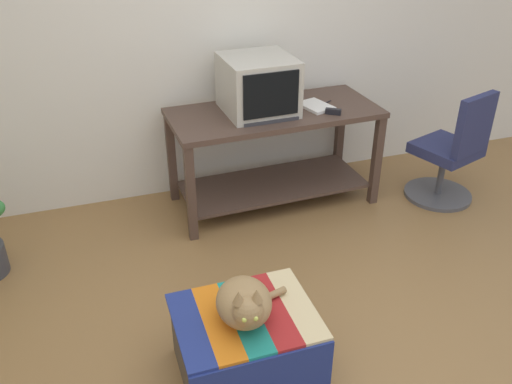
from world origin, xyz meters
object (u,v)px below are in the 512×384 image
at_px(keyboard, 268,118).
at_px(stapler, 333,111).
at_px(desk, 274,140).
at_px(tv_monitor, 258,85).
at_px(office_chair, 452,155).
at_px(ottoman_with_blanket, 246,344).
at_px(book, 316,106).
at_px(cat, 245,303).

bearing_deg(keyboard, stapler, -7.18).
relative_size(desk, tv_monitor, 2.93).
height_order(desk, office_chair, office_chair).
distance_m(tv_monitor, office_chair, 1.57).
xyz_separation_m(keyboard, stapler, (0.47, -0.05, 0.01)).
distance_m(tv_monitor, ottoman_with_blanket, 1.87).
xyz_separation_m(keyboard, ottoman_with_blanket, (-0.62, -1.42, -0.57)).
xyz_separation_m(book, stapler, (0.06, -0.16, 0.01)).
distance_m(ottoman_with_blanket, office_chair, 2.33).
distance_m(desk, ottoman_with_blanket, 1.76).
distance_m(tv_monitor, cat, 1.80).
bearing_deg(desk, keyboard, -125.69).
xyz_separation_m(cat, office_chair, (2.01, 1.19, -0.09)).
relative_size(desk, book, 6.04).
distance_m(desk, tv_monitor, 0.44).
bearing_deg(stapler, ottoman_with_blanket, 176.06).
bearing_deg(book, cat, -138.91).
bearing_deg(desk, stapler, -30.26).
bearing_deg(desk, book, -9.33).
bearing_deg(book, ottoman_with_blanket, -139.15).
xyz_separation_m(desk, book, (0.31, -0.04, 0.25)).
height_order(ottoman_with_blanket, office_chair, office_chair).
bearing_deg(office_chair, tv_monitor, -35.76).
xyz_separation_m(cat, stapler, (1.10, 1.40, 0.29)).
xyz_separation_m(keyboard, office_chair, (1.39, -0.26, -0.38)).
bearing_deg(desk, tv_monitor, 165.49).
height_order(desk, keyboard, keyboard).
xyz_separation_m(desk, keyboard, (-0.10, -0.15, 0.25)).
bearing_deg(keyboard, book, 13.96).
distance_m(cat, stapler, 1.81).
relative_size(keyboard, cat, 0.98).
distance_m(ottoman_with_blanket, cat, 0.29).
height_order(desk, cat, desk).
relative_size(book, stapler, 2.31).
height_order(cat, office_chair, office_chair).
relative_size(cat, office_chair, 0.46).
xyz_separation_m(tv_monitor, office_chair, (1.40, -0.44, -0.55)).
bearing_deg(tv_monitor, cat, -112.48).
distance_m(keyboard, office_chair, 1.46).
xyz_separation_m(tv_monitor, ottoman_with_blanket, (-0.60, -1.60, -0.75)).
bearing_deg(tv_monitor, ottoman_with_blanket, -112.50).
height_order(book, cat, book).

